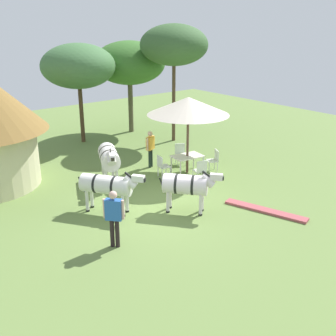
# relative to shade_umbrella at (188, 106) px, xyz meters

# --- Properties ---
(ground_plane) EXTENTS (36.00, 36.00, 0.00)m
(ground_plane) POSITION_rel_shade_umbrella_xyz_m (-3.09, -1.89, -2.80)
(ground_plane) COLOR olive
(shade_umbrella) EXTENTS (3.27, 3.27, 3.15)m
(shade_umbrella) POSITION_rel_shade_umbrella_xyz_m (0.00, 0.00, 0.00)
(shade_umbrella) COLOR brown
(shade_umbrella) RESTS_ON ground_plane
(patio_dining_table) EXTENTS (1.33, 0.98, 0.74)m
(patio_dining_table) POSITION_rel_shade_umbrella_xyz_m (-0.00, -0.00, -2.15)
(patio_dining_table) COLOR silver
(patio_dining_table) RESTS_ON ground_plane
(patio_chair_west_end) EXTENTS (0.50, 0.52, 0.90)m
(patio_chair_west_end) POSITION_rel_shade_umbrella_xyz_m (-1.13, 0.24, -2.27)
(patio_chair_west_end) COLOR silver
(patio_chair_west_end) RESTS_ON ground_plane
(patio_chair_east_end) EXTENTS (0.53, 0.52, 0.90)m
(patio_chair_east_end) POSITION_rel_shade_umbrella_xyz_m (-0.30, -1.11, -2.27)
(patio_chair_east_end) COLOR silver
(patio_chair_east_end) RESTS_ON ground_plane
(patio_chair_near_hut) EXTENTS (0.57, 0.58, 0.90)m
(patio_chair_near_hut) POSITION_rel_shade_umbrella_xyz_m (1.03, -0.52, -2.27)
(patio_chair_near_hut) COLOR silver
(patio_chair_near_hut) RESTS_ON ground_plane
(patio_chair_near_lawn) EXTENTS (0.58, 0.57, 0.90)m
(patio_chair_near_lawn) POSITION_rel_shade_umbrella_xyz_m (0.51, 1.03, -2.27)
(patio_chair_near_lawn) COLOR silver
(patio_chair_near_lawn) RESTS_ON ground_plane
(guest_beside_umbrella) EXTENTS (0.53, 0.36, 1.58)m
(guest_beside_umbrella) POSITION_rel_shade_umbrella_xyz_m (-0.76, 1.52, -1.84)
(guest_beside_umbrella) COLOR black
(guest_beside_umbrella) RESTS_ON ground_plane
(standing_watcher) EXTENTS (0.46, 0.48, 1.68)m
(standing_watcher) POSITION_rel_shade_umbrella_xyz_m (-5.50, -3.21, -1.79)
(standing_watcher) COLOR black
(standing_watcher) RESTS_ON ground_plane
(zebra_nearest_camera) EXTENTS (1.30, 2.10, 1.58)m
(zebra_nearest_camera) POSITION_rel_shade_umbrella_xyz_m (-3.09, 1.01, -1.75)
(zebra_nearest_camera) COLOR silver
(zebra_nearest_camera) RESTS_ON ground_plane
(zebra_by_umbrella) EXTENTS (1.55, 2.01, 1.48)m
(zebra_by_umbrella) POSITION_rel_shade_umbrella_xyz_m (-4.47, -1.18, -1.85)
(zebra_by_umbrella) COLOR silver
(zebra_by_umbrella) RESTS_ON ground_plane
(zebra_toward_hut) EXTENTS (1.53, 1.74, 1.49)m
(zebra_toward_hut) POSITION_rel_shade_umbrella_xyz_m (-2.47, -2.78, -1.84)
(zebra_toward_hut) COLOR silver
(zebra_toward_hut) RESTS_ON ground_plane
(acacia_tree_far_lawn) EXTENTS (3.65, 3.65, 4.94)m
(acacia_tree_far_lawn) POSITION_rel_shade_umbrella_xyz_m (-1.13, 6.89, 1.04)
(acacia_tree_far_lawn) COLOR #41301F
(acacia_tree_far_lawn) RESTS_ON ground_plane
(acacia_tree_left_background) EXTENTS (3.34, 3.34, 5.83)m
(acacia_tree_left_background) POSITION_rel_shade_umbrella_xyz_m (2.67, 4.12, 2.02)
(acacia_tree_left_background) COLOR #4C3827
(acacia_tree_left_background) RESTS_ON ground_plane
(acacia_tree_right_background) EXTENTS (3.86, 3.86, 4.96)m
(acacia_tree_right_background) POSITION_rel_shade_umbrella_xyz_m (1.98, 7.05, 0.99)
(acacia_tree_right_background) COLOR #4E4933
(acacia_tree_right_background) RESTS_ON ground_plane
(brick_patio_kerb) EXTENTS (1.17, 2.78, 0.08)m
(brick_patio_kerb) POSITION_rel_shade_umbrella_xyz_m (-0.43, -4.42, -2.76)
(brick_patio_kerb) COLOR #A54A4E
(brick_patio_kerb) RESTS_ON ground_plane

